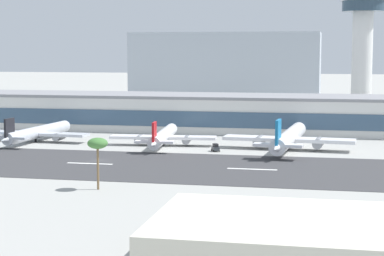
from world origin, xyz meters
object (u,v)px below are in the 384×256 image
palm_tree_0 (98,144)px  foreground_hangar (277,236)px  terminal_building (184,112)px  control_tower (362,46)px  distant_hotel_block (226,70)px  airliner_blue_tail_gate_2 (288,138)px  service_baggage_tug_0 (216,148)px  airliner_black_tail_gate_0 (36,133)px  airliner_red_tail_gate_1 (163,137)px

palm_tree_0 → foreground_hangar: (39.64, -38.05, -6.71)m
terminal_building → control_tower: (63.00, 32.99, 23.61)m
distant_hotel_block → palm_tree_0: (6.93, -215.01, -9.36)m
airliner_blue_tail_gate_2 → service_baggage_tug_0: bearing=112.5°
distant_hotel_block → airliner_black_tail_gate_0: size_ratio=2.20×
airliner_black_tail_gate_0 → airliner_red_tail_gate_1: 40.89m
airliner_black_tail_gate_0 → palm_tree_0: palm_tree_0 is taller
terminal_building → airliner_blue_tail_gate_2: 59.66m
service_baggage_tug_0 → airliner_blue_tail_gate_2: bearing=83.7°
airliner_black_tail_gate_0 → service_baggage_tug_0: 58.96m
airliner_blue_tail_gate_2 → control_tower: bearing=-12.2°
airliner_black_tail_gate_0 → distant_hotel_block: bearing=-10.1°
airliner_red_tail_gate_1 → service_baggage_tug_0: (17.41, -7.98, -1.74)m
terminal_building → distant_hotel_block: size_ratio=1.78×
airliner_black_tail_gate_0 → foreground_hangar: airliner_black_tail_gate_0 is taller
airliner_black_tail_gate_0 → foreground_hangar: (83.50, -104.78, -0.23)m
service_baggage_tug_0 → palm_tree_0: bearing=-38.4°
palm_tree_0 → distant_hotel_block: bearing=91.8°
distant_hotel_block → palm_tree_0: distant_hotel_block is taller
distant_hotel_block → service_baggage_tug_0: size_ratio=26.24×
terminal_building → foreground_hangar: (45.47, -146.69, -3.81)m
control_tower → foreground_hangar: control_tower is taller
foreground_hangar → airliner_blue_tail_gate_2: bearing=92.9°
control_tower → airliner_red_tail_gate_1: bearing=-128.5°
airliner_blue_tail_gate_2 → distant_hotel_block: bearing=19.7°
terminal_building → palm_tree_0: (5.82, -108.64, 2.90)m
control_tower → service_baggage_tug_0: size_ratio=13.55×
terminal_building → foreground_hangar: 153.62m
control_tower → palm_tree_0: 154.13m
airliner_black_tail_gate_0 → airliner_blue_tail_gate_2: 78.24m
airliner_red_tail_gate_1 → airliner_blue_tail_gate_2: 37.36m
palm_tree_0 → airliner_blue_tail_gate_2: bearing=62.0°
control_tower → airliner_blue_tail_gate_2: bearing=-106.5°
control_tower → distant_hotel_block: control_tower is taller
terminal_building → airliner_black_tail_gate_0: (-38.04, -41.91, -3.58)m
airliner_red_tail_gate_1 → foreground_hangar: size_ratio=1.21×
airliner_red_tail_gate_1 → control_tower: bearing=-44.0°
airliner_black_tail_gate_0 → service_baggage_tug_0: bearing=-94.5°
airliner_blue_tail_gate_2 → foreground_hangar: (5.29, -102.69, -0.76)m
airliner_black_tail_gate_0 → airliner_blue_tail_gate_2: bearing=-87.6°
service_baggage_tug_0 → palm_tree_0: (-14.43, -58.08, 8.27)m
airliner_red_tail_gate_1 → foreground_hangar: (42.62, -104.11, -0.18)m
control_tower → service_baggage_tug_0: control_tower is taller
airliner_red_tail_gate_1 → palm_tree_0: 66.45m
terminal_building → distant_hotel_block: bearing=90.6°
airliner_red_tail_gate_1 → airliner_blue_tail_gate_2: bearing=-97.7°
terminal_building → foreground_hangar: size_ratio=4.83×
airliner_blue_tail_gate_2 → service_baggage_tug_0: 21.10m
control_tower → airliner_blue_tail_gate_2: (-22.83, -76.99, -26.66)m
airliner_blue_tail_gate_2 → airliner_black_tail_gate_0: bearing=92.8°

